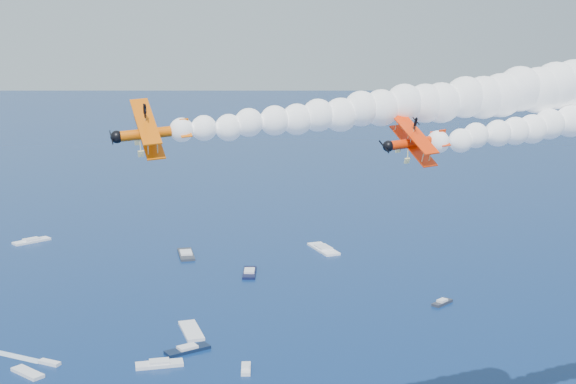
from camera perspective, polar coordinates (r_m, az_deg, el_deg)
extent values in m
cube|color=white|center=(172.69, -17.06, -11.86)|extent=(4.98, 4.02, 0.70)
cube|color=silver|center=(162.85, -3.10, -12.80)|extent=(2.49, 6.04, 0.70)
cube|color=white|center=(272.45, -18.26, -3.43)|extent=(12.07, 10.25, 0.70)
cube|color=silver|center=(169.26, -18.53, -12.43)|extent=(7.49, 7.77, 0.70)
cube|color=white|center=(183.37, -7.10, -10.05)|extent=(5.95, 12.83, 0.70)
cube|color=#282C36|center=(245.23, -7.48, -4.55)|extent=(5.39, 13.99, 0.70)
cube|color=white|center=(249.53, 2.61, -4.18)|extent=(8.36, 16.00, 0.70)
cube|color=black|center=(173.06, -7.37, -11.38)|extent=(10.26, 7.08, 0.70)
cube|color=black|center=(224.96, -2.84, -5.92)|extent=(5.20, 11.75, 0.70)
cube|color=silver|center=(166.80, -9.40, -12.34)|extent=(9.99, 3.91, 0.70)
cube|color=#2A2D38|center=(203.93, 11.22, -7.96)|extent=(6.57, 5.78, 0.70)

